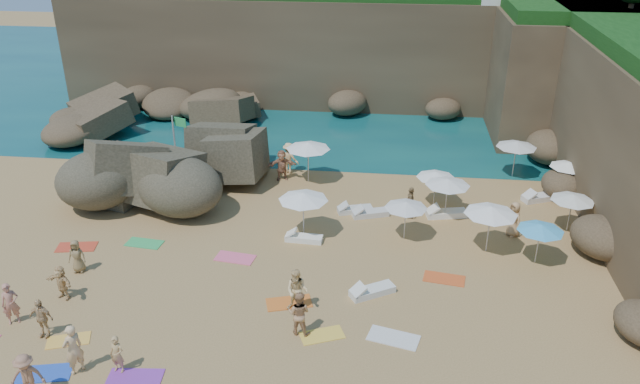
# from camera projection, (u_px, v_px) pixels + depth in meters

# --- Properties ---
(ground) EXTENTS (120.00, 120.00, 0.00)m
(ground) POSITION_uv_depth(u_px,v_px,m) (269.00, 258.00, 28.27)
(ground) COLOR tan
(ground) RESTS_ON ground
(seawater) EXTENTS (120.00, 120.00, 0.00)m
(seawater) POSITION_uv_depth(u_px,v_px,m) (333.00, 80.00, 55.12)
(seawater) COLOR #0C4751
(seawater) RESTS_ON ground
(cliff_back) EXTENTS (44.00, 8.00, 8.00)m
(cliff_back) POSITION_uv_depth(u_px,v_px,m) (352.00, 48.00, 48.70)
(cliff_back) COLOR brown
(cliff_back) RESTS_ON ground
(cliff_corner) EXTENTS (10.00, 12.00, 8.00)m
(cliff_corner) POSITION_uv_depth(u_px,v_px,m) (566.00, 70.00, 42.67)
(cliff_corner) COLOR brown
(cliff_corner) RESTS_ON ground
(rock_promontory) EXTENTS (12.00, 7.00, 2.00)m
(rock_promontory) POSITION_uv_depth(u_px,v_px,m) (158.00, 129.00, 43.73)
(rock_promontory) COLOR brown
(rock_promontory) RESTS_ON ground
(marina_masts) EXTENTS (3.10, 0.10, 6.00)m
(marina_masts) POSITION_uv_depth(u_px,v_px,m) (149.00, 41.00, 55.53)
(marina_masts) COLOR white
(marina_masts) RESTS_ON ground
(rock_outcrop) EXTENTS (9.55, 8.07, 3.30)m
(rock_outcrop) POSITION_uv_depth(u_px,v_px,m) (166.00, 189.00, 34.85)
(rock_outcrop) COLOR brown
(rock_outcrop) RESTS_ON ground
(flag_pole) EXTENTS (0.83, 0.32, 4.34)m
(flag_pole) POSITION_uv_depth(u_px,v_px,m) (177.00, 143.00, 33.55)
(flag_pole) COLOR silver
(flag_pole) RESTS_ON ground
(parasol_0) EXTENTS (2.50, 2.50, 2.37)m
(parasol_0) POSITION_uv_depth(u_px,v_px,m) (308.00, 146.00, 34.88)
(parasol_0) COLOR silver
(parasol_0) RESTS_ON ground
(parasol_1) EXTENTS (2.03, 2.03, 1.92)m
(parasol_1) POSITION_uv_depth(u_px,v_px,m) (436.00, 175.00, 32.30)
(parasol_1) COLOR silver
(parasol_1) RESTS_ON ground
(parasol_2) EXTENTS (2.30, 2.30, 2.18)m
(parasol_2) POSITION_uv_depth(u_px,v_px,m) (517.00, 144.00, 35.57)
(parasol_2) COLOR silver
(parasol_2) RESTS_ON ground
(parasol_3) EXTENTS (2.08, 2.08, 1.97)m
(parasol_3) POSITION_uv_depth(u_px,v_px,m) (573.00, 197.00, 29.78)
(parasol_3) COLOR silver
(parasol_3) RESTS_ON ground
(parasol_4) EXTENTS (1.99, 1.99, 1.88)m
(parasol_4) POSITION_uv_depth(u_px,v_px,m) (569.00, 165.00, 33.59)
(parasol_4) COLOR silver
(parasol_4) RESTS_ON ground
(parasol_5) EXTENTS (2.05, 2.05, 1.94)m
(parasol_5) POSITION_uv_depth(u_px,v_px,m) (406.00, 205.00, 29.14)
(parasol_5) COLOR silver
(parasol_5) RESTS_ON ground
(parasol_7) EXTENTS (2.25, 2.25, 2.12)m
(parasol_7) POSITION_uv_depth(u_px,v_px,m) (448.00, 182.00, 31.04)
(parasol_7) COLOR silver
(parasol_7) RESTS_ON ground
(parasol_9) EXTENTS (2.38, 2.38, 2.26)m
(parasol_9) POSITION_uv_depth(u_px,v_px,m) (303.00, 196.00, 29.29)
(parasol_9) COLOR silver
(parasol_9) RESTS_ON ground
(parasol_10) EXTENTS (2.05, 2.05, 1.93)m
(parasol_10) POSITION_uv_depth(u_px,v_px,m) (541.00, 228.00, 27.18)
(parasol_10) COLOR silver
(parasol_10) RESTS_ON ground
(parasol_11) EXTENTS (2.42, 2.42, 2.29)m
(parasol_11) POSITION_uv_depth(u_px,v_px,m) (491.00, 210.00, 27.93)
(parasol_11) COLOR silver
(parasol_11) RESTS_ON ground
(lounger_0) EXTENTS (1.95, 1.19, 0.29)m
(lounger_0) POSITION_uv_depth(u_px,v_px,m) (370.00, 213.00, 31.89)
(lounger_0) COLOR silver
(lounger_0) RESTS_ON ground
(lounger_1) EXTENTS (1.90, 1.10, 0.28)m
(lounger_1) POSITION_uv_depth(u_px,v_px,m) (355.00, 210.00, 32.27)
(lounger_1) COLOR silver
(lounger_1) RESTS_ON ground
(lounger_2) EXTENTS (2.07, 1.40, 0.31)m
(lounger_2) POSITION_uv_depth(u_px,v_px,m) (540.00, 198.00, 33.51)
(lounger_2) COLOR silver
(lounger_2) RESTS_ON ground
(lounger_3) EXTENTS (1.79, 0.70, 0.27)m
(lounger_3) POSITION_uv_depth(u_px,v_px,m) (304.00, 238.00, 29.60)
(lounger_3) COLOR white
(lounger_3) RESTS_ON ground
(lounger_4) EXTENTS (2.13, 1.09, 0.32)m
(lounger_4) POSITION_uv_depth(u_px,v_px,m) (446.00, 214.00, 31.84)
(lounger_4) COLOR white
(lounger_4) RESTS_ON ground
(lounger_5) EXTENTS (1.95, 1.54, 0.30)m
(lounger_5) POSITION_uv_depth(u_px,v_px,m) (372.00, 291.00, 25.66)
(lounger_5) COLOR white
(lounger_5) RESTS_ON ground
(towel_0) EXTENTS (1.99, 1.31, 0.03)m
(towel_0) POSITION_uv_depth(u_px,v_px,m) (44.00, 374.00, 21.46)
(towel_0) COLOR blue
(towel_0) RESTS_ON ground
(towel_2) EXTENTS (2.00, 1.40, 0.03)m
(towel_2) POSITION_uv_depth(u_px,v_px,m) (289.00, 303.00, 25.16)
(towel_2) COLOR orange
(towel_2) RESTS_ON ground
(towel_3) EXTENTS (1.79, 1.04, 0.03)m
(towel_3) POSITION_uv_depth(u_px,v_px,m) (144.00, 243.00, 29.43)
(towel_3) COLOR #33B45C
(towel_3) RESTS_ON ground
(towel_4) EXTENTS (1.70, 1.23, 0.03)m
(towel_4) POSITION_uv_depth(u_px,v_px,m) (68.00, 340.00, 23.05)
(towel_4) COLOR #FFB943
(towel_4) RESTS_ON ground
(towel_6) EXTENTS (1.95, 1.10, 0.03)m
(towel_6) POSITION_uv_depth(u_px,v_px,m) (135.00, 378.00, 21.26)
(towel_6) COLOR purple
(towel_6) RESTS_ON ground
(towel_7) EXTENTS (1.92, 1.19, 0.03)m
(towel_7) POSITION_uv_depth(u_px,v_px,m) (77.00, 247.00, 29.12)
(towel_7) COLOR red
(towel_7) RESTS_ON ground
(towel_9) EXTENTS (1.89, 1.13, 0.03)m
(towel_9) POSITION_uv_depth(u_px,v_px,m) (235.00, 258.00, 28.25)
(towel_9) COLOR #F76085
(towel_9) RESTS_ON ground
(towel_10) EXTENTS (1.86, 1.14, 0.03)m
(towel_10) POSITION_uv_depth(u_px,v_px,m) (444.00, 279.00, 26.74)
(towel_10) COLOR #DC5522
(towel_10) RESTS_ON ground
(towel_12) EXTENTS (1.81, 1.38, 0.03)m
(towel_12) POSITION_uv_depth(u_px,v_px,m) (322.00, 335.00, 23.32)
(towel_12) COLOR yellow
(towel_12) RESTS_ON ground
(towel_13) EXTENTS (2.06, 1.39, 0.03)m
(towel_13) POSITION_uv_depth(u_px,v_px,m) (393.00, 338.00, 23.18)
(towel_13) COLOR silver
(towel_13) RESTS_ON ground
(person_stand_0) EXTENTS (0.76, 0.69, 1.74)m
(person_stand_0) POSITION_uv_depth(u_px,v_px,m) (10.00, 304.00, 23.67)
(person_stand_0) COLOR tan
(person_stand_0) RESTS_ON ground
(person_stand_1) EXTENTS (0.98, 0.83, 1.79)m
(person_stand_1) POSITION_uv_depth(u_px,v_px,m) (299.00, 313.00, 23.09)
(person_stand_1) COLOR tan
(person_stand_1) RESTS_ON ground
(person_stand_2) EXTENTS (1.29, 0.80, 1.86)m
(person_stand_2) POSITION_uv_depth(u_px,v_px,m) (289.00, 158.00, 36.49)
(person_stand_2) COLOR #F5CB8B
(person_stand_2) RESTS_ON ground
(person_stand_3) EXTENTS (0.46, 1.00, 1.68)m
(person_stand_3) POSITION_uv_depth(u_px,v_px,m) (410.00, 203.00, 31.45)
(person_stand_3) COLOR olive
(person_stand_3) RESTS_ON ground
(person_stand_4) EXTENTS (0.87, 0.98, 1.77)m
(person_stand_4) POSITION_uv_depth(u_px,v_px,m) (514.00, 219.00, 29.77)
(person_stand_4) COLOR tan
(person_stand_4) RESTS_ON ground
(person_stand_5) EXTENTS (1.73, 0.88, 1.79)m
(person_stand_5) POSITION_uv_depth(u_px,v_px,m) (282.00, 165.00, 35.64)
(person_stand_5) COLOR tan
(person_stand_5) RESTS_ON ground
(person_stand_6) EXTENTS (0.77, 0.84, 1.93)m
(person_stand_6) POSITION_uv_depth(u_px,v_px,m) (73.00, 349.00, 21.17)
(person_stand_6) COLOR #EDC087
(person_stand_6) RESTS_ON ground
(person_lie_1) EXTENTS (1.07, 1.66, 0.39)m
(person_lie_1) POSITION_uv_depth(u_px,v_px,m) (45.00, 332.00, 23.22)
(person_lie_1) COLOR tan
(person_lie_1) RESTS_ON ground
(person_lie_2) EXTENTS (0.95, 1.60, 0.40)m
(person_lie_2) POSITION_uv_depth(u_px,v_px,m) (79.00, 268.00, 27.18)
(person_lie_2) COLOR olive
(person_lie_2) RESTS_ON ground
(person_lie_3) EXTENTS (1.81, 1.87, 0.39)m
(person_lie_3) POSITION_uv_depth(u_px,v_px,m) (64.00, 294.00, 25.40)
(person_lie_3) COLOR #DEB374
(person_lie_3) RESTS_ON ground
(person_lie_4) EXTENTS (0.76, 1.50, 0.34)m
(person_lie_4) POSITION_uv_depth(u_px,v_px,m) (119.00, 368.00, 21.50)
(person_lie_4) COLOR tan
(person_lie_4) RESTS_ON ground
(person_lie_5) EXTENTS (1.14, 1.94, 0.69)m
(person_lie_5) POSITION_uv_depth(u_px,v_px,m) (297.00, 304.00, 24.56)
(person_lie_5) COLOR #F2CC89
(person_lie_5) RESTS_ON ground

